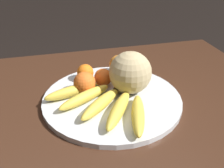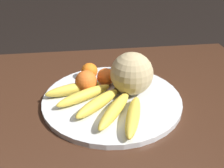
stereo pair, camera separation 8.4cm
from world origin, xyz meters
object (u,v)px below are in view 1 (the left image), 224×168
melon (130,73)px  kitchen_table (98,127)px  orange_front_left (85,72)px  orange_back_left (119,65)px  fruit_bowl (112,99)px  banana_bunch (103,103)px  orange_mid_center (103,77)px  produce_tag (96,92)px  orange_front_right (85,83)px

melon → kitchen_table: bearing=-165.4°
orange_front_left → orange_back_left: orange_back_left is taller
kitchen_table → orange_front_left: 0.21m
fruit_bowl → banana_bunch: (-0.04, -0.06, 0.03)m
fruit_bowl → melon: (0.07, 0.02, 0.08)m
orange_mid_center → produce_tag: orange_mid_center is taller
kitchen_table → fruit_bowl: bearing=8.7°
orange_front_left → orange_mid_center: orange_mid_center is taller
orange_mid_center → orange_front_left: bearing=134.7°
fruit_bowl → orange_front_left: 0.16m
fruit_bowl → orange_mid_center: size_ratio=7.34×
orange_front_right → produce_tag: bearing=-16.5°
banana_bunch → orange_front_right: size_ratio=4.27×
melon → orange_back_left: 0.14m
orange_front_right → kitchen_table: bearing=-63.4°
melon → banana_bunch: melon is taller
orange_front_left → produce_tag: orange_front_left is taller
orange_back_left → banana_bunch: bearing=-117.2°
orange_mid_center → orange_back_left: orange_back_left is taller
orange_mid_center → produce_tag: size_ratio=0.64×
melon → fruit_bowl: bearing=-161.1°
banana_bunch → orange_front_right: 0.12m
orange_front_left → kitchen_table: bearing=-84.7°
orange_front_right → orange_back_left: size_ratio=0.98×
fruit_bowl → produce_tag: bearing=138.1°
banana_bunch → orange_front_left: orange_front_left is taller
fruit_bowl → melon: melon is taller
orange_mid_center → orange_back_left: 0.10m
melon → orange_mid_center: bearing=141.6°
banana_bunch → orange_front_right: bearing=-114.0°
banana_bunch → orange_front_right: orange_front_right is taller
orange_mid_center → melon: bearing=-38.4°
fruit_bowl → orange_front_right: 0.11m
orange_front_right → produce_tag: size_ratio=0.77×
kitchen_table → orange_front_right: (-0.03, 0.06, 0.15)m
orange_front_left → fruit_bowl: bearing=-65.2°
orange_mid_center → produce_tag: bearing=-129.3°
orange_back_left → produce_tag: (-0.11, -0.11, -0.04)m
melon → banana_bunch: 0.15m
melon → orange_front_left: size_ratio=2.35×
orange_front_left → orange_front_right: (-0.02, -0.09, 0.01)m
orange_front_left → orange_back_left: bearing=6.6°
orange_back_left → produce_tag: orange_back_left is taller
orange_back_left → produce_tag: bearing=-135.0°
kitchen_table → banana_bunch: (0.01, -0.05, 0.13)m
kitchen_table → orange_mid_center: bearing=66.7°
kitchen_table → produce_tag: size_ratio=13.73×
kitchen_table → orange_front_left: bearing=95.3°
produce_tag → melon: bearing=-21.8°
orange_back_left → orange_front_right: bearing=-145.0°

